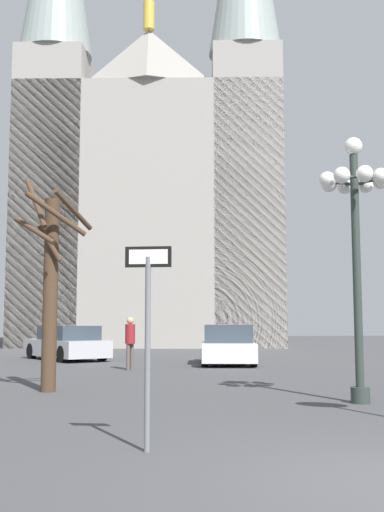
{
  "coord_description": "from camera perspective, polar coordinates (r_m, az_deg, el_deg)",
  "views": [
    {
      "loc": [
        -2.7,
        -5.69,
        1.53
      ],
      "look_at": [
        -0.36,
        18.08,
        4.09
      ],
      "focal_mm": 43.14,
      "sensor_mm": 36.0,
      "label": 1
    }
  ],
  "objects": [
    {
      "name": "street_lamp",
      "position": [
        12.43,
        14.9,
        3.41
      ],
      "size": [
        1.41,
        1.41,
        5.16
      ],
      "color": "#2D3833",
      "rests_on": "ground"
    },
    {
      "name": "parked_car_far_silver",
      "position": [
        25.66,
        -11.55,
        -7.97
      ],
      "size": [
        3.9,
        4.88,
        1.37
      ],
      "color": "#B7B7BC",
      "rests_on": "ground"
    },
    {
      "name": "one_way_arrow_sign",
      "position": [
        7.5,
        -4.12,
        -6.21
      ],
      "size": [
        0.57,
        0.15,
        2.45
      ],
      "color": "slate",
      "rests_on": "ground"
    },
    {
      "name": "bare_tree",
      "position": [
        14.1,
        -13.0,
        -2.38
      ],
      "size": [
        1.73,
        1.11,
        4.76
      ],
      "color": "#473323",
      "rests_on": "ground"
    },
    {
      "name": "cathedral",
      "position": [
        41.73,
        -3.63,
        6.9
      ],
      "size": [
        17.7,
        14.37,
        34.89
      ],
      "color": "gray",
      "rests_on": "ground"
    },
    {
      "name": "pedestrian_walking",
      "position": [
        20.03,
        -5.76,
        -7.56
      ],
      "size": [
        0.32,
        0.32,
        1.68
      ],
      "color": "#594C47",
      "rests_on": "ground"
    },
    {
      "name": "parked_car_near_white",
      "position": [
        22.69,
        3.32,
        -8.29
      ],
      "size": [
        2.38,
        4.53,
        1.43
      ],
      "color": "silver",
      "rests_on": "ground"
    }
  ]
}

